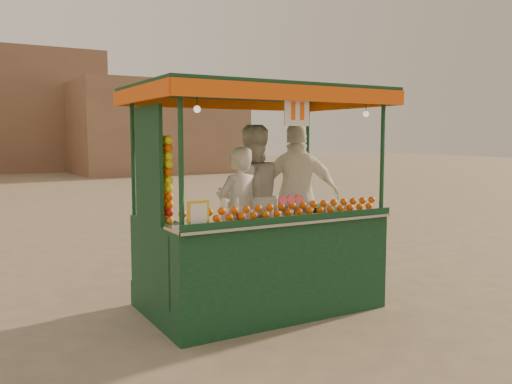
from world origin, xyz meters
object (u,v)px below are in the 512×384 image
juice_cart (257,239)px  vendor_left (239,214)px  vendor_middle (251,198)px  vendor_right (297,196)px

juice_cart → vendor_left: 0.39m
vendor_left → vendor_middle: 0.50m
vendor_left → vendor_right: 0.97m
vendor_left → vendor_right: size_ratio=0.84×
vendor_left → vendor_right: vendor_right is taller
vendor_left → vendor_middle: size_ratio=0.85×
juice_cart → vendor_right: bearing=27.8°
juice_cart → vendor_middle: (0.27, 0.62, 0.39)m
vendor_middle → vendor_right: vendor_right is taller
vendor_right → vendor_middle: bearing=8.7°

